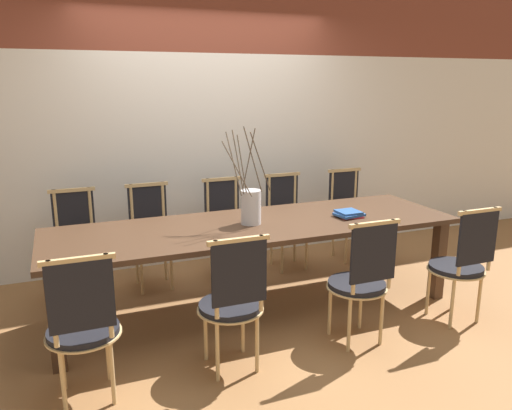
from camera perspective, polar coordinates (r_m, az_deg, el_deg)
ground_plane at (r=4.23m, az=0.00°, el=-11.63°), size 16.00×16.00×0.00m
wall_rear at (r=5.09m, az=-5.66°, el=11.30°), size 12.00×0.06×3.20m
dining_table at (r=4.00m, az=0.00°, el=-3.12°), size 3.26×0.98×0.73m
chair_near_leftend at (r=3.05m, az=-19.16°, el=-12.75°), size 0.43×0.43×0.94m
chair_near_left at (r=3.19m, az=-2.66°, el=-10.74°), size 0.43×0.43×0.94m
chair_near_center at (r=3.59m, az=11.94°, el=-8.19°), size 0.43×0.43×0.94m
chair_near_right at (r=4.13m, az=22.45°, el=-6.00°), size 0.43×0.43×0.94m
chair_far_leftend at (r=4.55m, az=-19.85°, el=-3.95°), size 0.43×0.43×0.94m
chair_far_left at (r=4.61m, az=-11.88°, el=-3.20°), size 0.43×0.43×0.94m
chair_far_center at (r=4.77m, az=-3.43°, el=-2.33°), size 0.43×0.43×0.94m
chair_far_right at (r=5.00m, az=3.54°, el=-1.57°), size 0.43×0.43×0.94m
chair_far_rightend at (r=5.33m, az=10.57°, el=-0.79°), size 0.43×0.43×0.94m
vase_centerpiece at (r=3.93m, az=-0.61°, el=-0.09°), size 0.35×0.35×0.78m
book_stack at (r=4.23m, az=10.57°, el=-1.01°), size 0.24×0.22×0.05m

